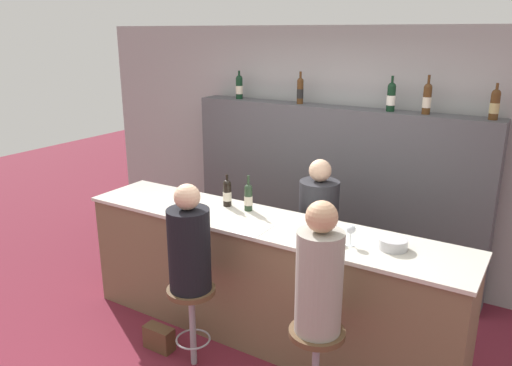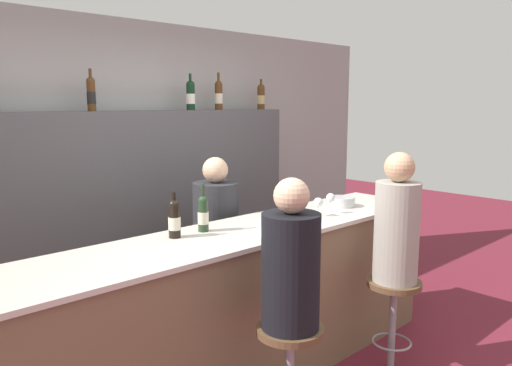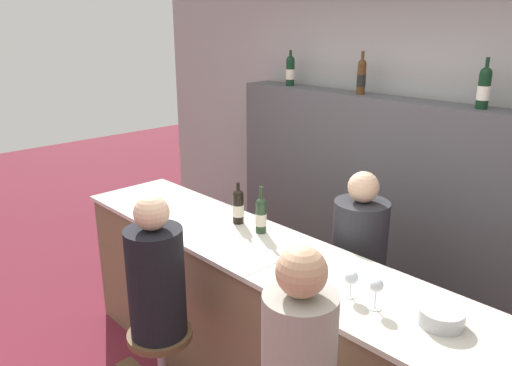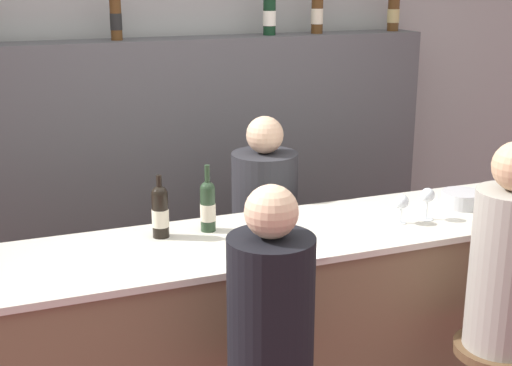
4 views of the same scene
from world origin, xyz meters
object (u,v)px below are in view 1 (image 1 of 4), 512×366
Objects in this scene: wine_bottle_backbar_0 at (239,87)px; wine_bottle_backbar_1 at (300,90)px; bar_stool_left at (192,305)px; metal_bowl at (393,244)px; bartender at (317,244)px; wine_bottle_backbar_3 at (427,98)px; guest_seated_left at (189,245)px; wine_bottle_backbar_4 at (495,104)px; wine_glass_1 at (351,231)px; handbag at (159,338)px; wine_glass_0 at (332,228)px; wine_bottle_backbar_2 at (391,97)px; wine_bottle_counter_0 at (227,193)px; bar_stool_right at (316,349)px; wine_bottle_counter_1 at (248,197)px; guest_seated_right at (319,275)px.

wine_bottle_backbar_0 is 0.75m from wine_bottle_backbar_1.
metal_bowl is at bearing 26.67° from bar_stool_left.
bartender is (0.47, 1.24, 0.15)m from bar_stool_left.
wine_bottle_backbar_3 is at bearing 97.39° from metal_bowl.
wine_bottle_backbar_0 reaches higher than guest_seated_left.
wine_bottle_backbar_4 is 1.78m from wine_glass_1.
metal_bowl is at bearing 26.67° from guest_seated_left.
wine_bottle_backbar_4 reaches higher than handbag.
wine_bottle_backbar_1 is at bearing 125.15° from wine_glass_0.
wine_bottle_backbar_1 is 1.00× the size of wine_bottle_backbar_2.
wine_glass_0 is at bearing -166.41° from metal_bowl.
wine_bottle_counter_0 is at bearing -129.80° from wine_bottle_backbar_2.
wine_glass_1 is 0.86m from bar_stool_right.
wine_bottle_counter_1 is 0.91m from wine_glass_0.
wine_glass_1 is (1.17, -1.46, -0.78)m from wine_bottle_backbar_1.
wine_bottle_backbar_4 is 1.50× the size of metal_bowl.
wine_glass_1 is at bearing 0.00° from wine_glass_0.
wine_bottle_backbar_1 is 1.95m from wine_glass_0.
bartender is at bearing 115.01° from guest_seated_right.
bartender is at bearing -130.65° from wine_bottle_backbar_3.
guest_seated_right is (1.04, -0.79, -0.11)m from wine_bottle_counter_1.
bar_stool_left is (-0.89, -0.56, -0.63)m from wine_glass_0.
wine_bottle_backbar_2 is 0.33m from wine_bottle_backbar_3.
guest_seated_left is 1.05m from guest_seated_right.
wine_bottle_backbar_2 reaches higher than wine_glass_0.
bar_stool_left is 0.56m from handbag.
handbag is (-1.18, -2.02, -1.86)m from wine_bottle_backbar_2.
wine_glass_0 is at bearing -99.68° from wine_bottle_backbar_3.
wine_bottle_counter_0 is 1.53m from metal_bowl.
wine_bottle_backbar_2 is 0.49× the size of bar_stool_left.
wine_bottle_backbar_2 reaches higher than metal_bowl.
guest_seated_right is at bearing -37.33° from wine_bottle_counter_1.
wine_bottle_backbar_1 is at bearing 180.00° from wine_bottle_backbar_3.
wine_bottle_backbar_4 reaches higher than wine_glass_1.
wine_bottle_backbar_2 reaches higher than guest_seated_left.
wine_bottle_counter_0 is 0.88× the size of wine_bottle_backbar_1.
wine_glass_0 is 0.86m from bar_stool_right.
wine_glass_1 is at bearing -94.11° from wine_bottle_backbar_3.
guest_seated_right reaches higher than bar_stool_left.
handbag is (-1.40, -0.56, -1.07)m from wine_glass_1.
bar_stool_left is (-1.70, -2.02, -1.43)m from wine_bottle_backbar_4.
wine_bottle_counter_1 is (0.22, 0.00, 0.00)m from wine_bottle_counter_0.
wine_bottle_backbar_4 is 1.85m from wine_glass_0.
bar_stool_left is at bearing -147.94° from wine_glass_0.
wine_glass_1 is at bearing -114.48° from wine_bottle_backbar_4.
wine_bottle_counter_1 is at bearing -123.12° from wine_bottle_backbar_2.
guest_seated_left is at bearing 0.00° from handbag.
wine_bottle_counter_1 is 1.20× the size of handbag.
bartender is 5.67× the size of handbag.
wine_bottle_backbar_1 is at bearing 93.80° from bar_stool_left.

